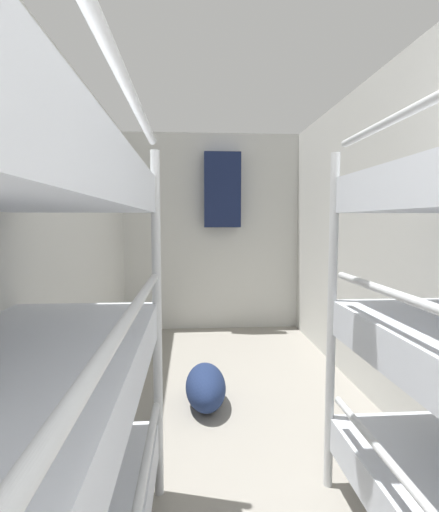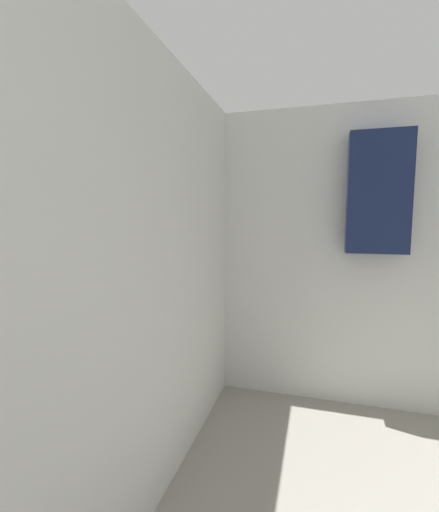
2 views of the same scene
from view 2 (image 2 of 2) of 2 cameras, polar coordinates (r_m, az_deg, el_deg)
name	(u,v)px [view 2 (image 2 of 2)]	position (r m, az deg, el deg)	size (l,w,h in m)	color
wall_back	(356,259)	(2.97, 21.77, -0.48)	(2.29, 0.06, 2.43)	silver
hanging_coat	(379,193)	(2.83, 25.02, 9.52)	(0.44, 0.12, 0.90)	#192347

